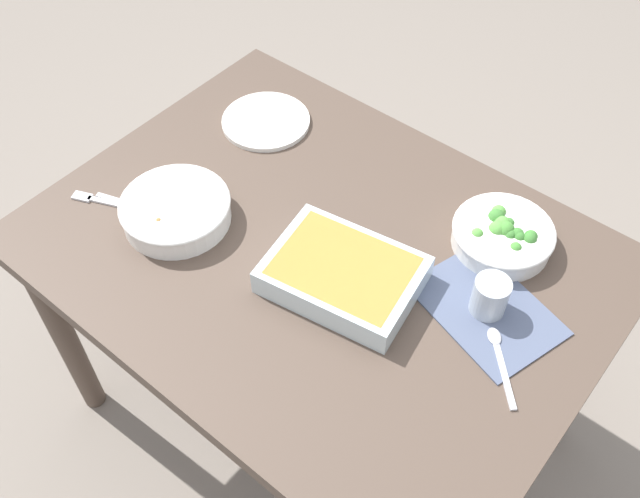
{
  "coord_description": "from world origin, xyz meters",
  "views": [
    {
      "loc": [
        -0.62,
        0.76,
        1.91
      ],
      "look_at": [
        0.0,
        0.0,
        0.74
      ],
      "focal_mm": 40.24,
      "sensor_mm": 36.0,
      "label": 1
    }
  ],
  "objects": [
    {
      "name": "spoon_by_broccoli",
      "position": [
        -0.27,
        -0.21,
        0.74
      ],
      "size": [
        0.08,
        0.17,
        0.01
      ],
      "color": "silver",
      "rests_on": "dining_table"
    },
    {
      "name": "spoon_spare",
      "position": [
        -0.43,
        -0.01,
        0.74
      ],
      "size": [
        0.13,
        0.14,
        0.01
      ],
      "color": "silver",
      "rests_on": "dining_table"
    },
    {
      "name": "stew_bowl",
      "position": [
        0.3,
        0.13,
        0.77
      ],
      "size": [
        0.24,
        0.24,
        0.06
      ],
      "color": "white",
      "rests_on": "dining_table"
    },
    {
      "name": "placemat",
      "position": [
        -0.36,
        -0.09,
        0.74
      ],
      "size": [
        0.33,
        0.27,
        0.0
      ],
      "primitive_type": "cube",
      "rotation": [
        0.0,
        0.0,
        -0.29
      ],
      "color": "#4C5670",
      "rests_on": "dining_table"
    },
    {
      "name": "side_plate",
      "position": [
        0.37,
        -0.23,
        0.75
      ],
      "size": [
        0.22,
        0.22,
        0.01
      ],
      "primitive_type": "cylinder",
      "color": "silver",
      "rests_on": "dining_table"
    },
    {
      "name": "spoon_by_stew",
      "position": [
        0.38,
        0.16,
        0.74
      ],
      "size": [
        0.17,
        0.07,
        0.01
      ],
      "color": "silver",
      "rests_on": "dining_table"
    },
    {
      "name": "dining_table",
      "position": [
        0.0,
        0.0,
        0.65
      ],
      "size": [
        1.2,
        0.9,
        0.74
      ],
      "color": "#4C3D33",
      "rests_on": "ground_plane"
    },
    {
      "name": "fork_on_table",
      "position": [
        0.47,
        0.2,
        0.74
      ],
      "size": [
        0.17,
        0.09,
        0.01
      ],
      "color": "silver",
      "rests_on": "dining_table"
    },
    {
      "name": "drink_cup",
      "position": [
        -0.36,
        -0.09,
        0.78
      ],
      "size": [
        0.07,
        0.07,
        0.08
      ],
      "color": "#B2BCC6",
      "rests_on": "dining_table"
    },
    {
      "name": "ground_plane",
      "position": [
        0.0,
        0.0,
        0.0
      ],
      "size": [
        6.0,
        6.0,
        0.0
      ],
      "primitive_type": "plane",
      "color": "slate"
    },
    {
      "name": "baking_dish",
      "position": [
        -0.1,
        0.04,
        0.77
      ],
      "size": [
        0.33,
        0.27,
        0.06
      ],
      "color": "silver",
      "rests_on": "dining_table"
    },
    {
      "name": "broccoli_bowl",
      "position": [
        -0.29,
        -0.26,
        0.77
      ],
      "size": [
        0.22,
        0.22,
        0.07
      ],
      "color": "white",
      "rests_on": "dining_table"
    }
  ]
}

